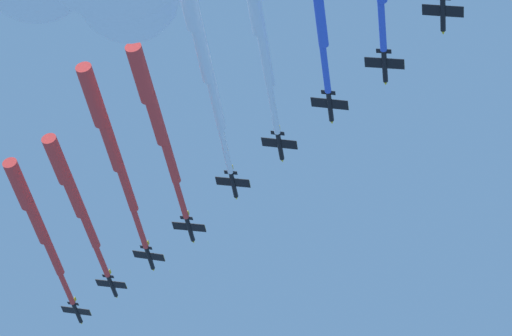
{
  "coord_description": "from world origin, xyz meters",
  "views": [
    {
      "loc": [
        -63.28,
        165.71,
        32.55
      ],
      "look_at": [
        0.0,
        0.0,
        204.83
      ],
      "focal_mm": 75.11,
      "sensor_mm": 36.0,
      "label": 1
    }
  ],
  "objects_px": {
    "jet_lead": "(36,220)",
    "jet_port_inner": "(73,195)",
    "jet_starboard_inner": "(110,141)",
    "jet_starboard_mid": "(201,48)",
    "jet_port_mid": "(155,117)"
  },
  "relations": [
    {
      "from": "jet_lead",
      "to": "jet_starboard_inner",
      "type": "relative_size",
      "value": 0.93
    },
    {
      "from": "jet_lead",
      "to": "jet_port_mid",
      "type": "distance_m",
      "value": 49.43
    },
    {
      "from": "jet_starboard_mid",
      "to": "jet_lead",
      "type": "bearing_deg",
      "value": -31.05
    },
    {
      "from": "jet_starboard_inner",
      "to": "jet_starboard_mid",
      "type": "height_order",
      "value": "jet_starboard_mid"
    },
    {
      "from": "jet_starboard_inner",
      "to": "jet_starboard_mid",
      "type": "bearing_deg",
      "value": 150.8
    },
    {
      "from": "jet_port_inner",
      "to": "jet_starboard_inner",
      "type": "distance_m",
      "value": 21.5
    },
    {
      "from": "jet_port_inner",
      "to": "jet_starboard_inner",
      "type": "relative_size",
      "value": 0.87
    },
    {
      "from": "jet_lead",
      "to": "jet_port_inner",
      "type": "distance_m",
      "value": 14.54
    },
    {
      "from": "jet_lead",
      "to": "jet_starboard_inner",
      "type": "distance_m",
      "value": 35.66
    },
    {
      "from": "jet_lead",
      "to": "jet_starboard_inner",
      "type": "xyz_separation_m",
      "value": [
        -29.94,
        19.29,
        -1.7
      ]
    },
    {
      "from": "jet_port_inner",
      "to": "jet_port_mid",
      "type": "distance_m",
      "value": 35.0
    },
    {
      "from": "jet_port_inner",
      "to": "jet_starboard_mid",
      "type": "height_order",
      "value": "jet_starboard_mid"
    },
    {
      "from": "jet_port_inner",
      "to": "jet_starboard_mid",
      "type": "distance_m",
      "value": 54.88
    },
    {
      "from": "jet_starboard_inner",
      "to": "jet_starboard_mid",
      "type": "xyz_separation_m",
      "value": [
        -29.34,
        16.4,
        1.52
      ]
    },
    {
      "from": "jet_starboard_inner",
      "to": "jet_port_mid",
      "type": "height_order",
      "value": "jet_starboard_inner"
    }
  ]
}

